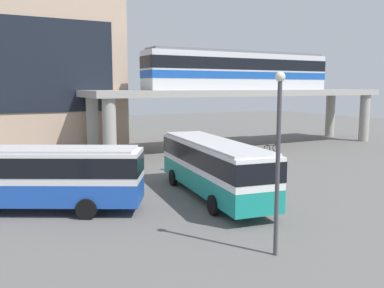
{
  "coord_description": "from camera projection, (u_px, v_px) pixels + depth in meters",
  "views": [
    {
      "loc": [
        -11.72,
        -16.74,
        6.2
      ],
      "look_at": [
        2.1,
        8.97,
        2.2
      ],
      "focal_mm": 39.07,
      "sensor_mm": 36.0,
      "label": 1
    }
  ],
  "objects": [
    {
      "name": "bus_main",
      "position": [
        213.0,
        163.0,
        23.37
      ],
      "size": [
        4.12,
        11.29,
        3.22
      ],
      "color": "teal",
      "rests_on": "ground_plane"
    },
    {
      "name": "bicycle_silver",
      "position": [
        195.0,
        160.0,
        33.48
      ],
      "size": [
        1.78,
        0.35,
        1.04
      ],
      "color": "black",
      "rests_on": "ground_plane"
    },
    {
      "name": "bicycle_brown",
      "position": [
        238.0,
        154.0,
        36.41
      ],
      "size": [
        1.71,
        0.63,
        1.04
      ],
      "color": "black",
      "rests_on": "ground_plane"
    },
    {
      "name": "lamp_post",
      "position": [
        278.0,
        150.0,
        15.0
      ],
      "size": [
        0.36,
        0.36,
        6.74
      ],
      "color": "#3F3F44",
      "rests_on": "ground_plane"
    },
    {
      "name": "elevated_platform",
      "position": [
        244.0,
        98.0,
        42.73
      ],
      "size": [
        32.46,
        6.75,
        5.9
      ],
      "color": "#9E9B93",
      "rests_on": "ground_plane"
    },
    {
      "name": "ground_plane",
      "position": [
        159.0,
        175.0,
        29.68
      ],
      "size": [
        120.0,
        120.0,
        0.0
      ],
      "primitive_type": "plane",
      "color": "#605E5B"
    },
    {
      "name": "bus_secondary",
      "position": [
        30.0,
        172.0,
        20.71
      ],
      "size": [
        10.89,
        7.57,
        3.22
      ],
      "color": "#1E4CB2",
      "rests_on": "ground_plane"
    },
    {
      "name": "train",
      "position": [
        240.0,
        70.0,
        42.1
      ],
      "size": [
        20.45,
        2.96,
        3.84
      ],
      "color": "silver",
      "rests_on": "elevated_platform"
    },
    {
      "name": "pedestrian_by_bike_rack",
      "position": [
        175.0,
        161.0,
        31.0
      ],
      "size": [
        0.42,
        0.32,
        1.59
      ],
      "color": "maroon",
      "rests_on": "ground_plane"
    },
    {
      "name": "bicycle_black",
      "position": [
        271.0,
        148.0,
        40.16
      ],
      "size": [
        1.79,
        0.08,
        1.04
      ],
      "color": "black",
      "rests_on": "ground_plane"
    }
  ]
}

